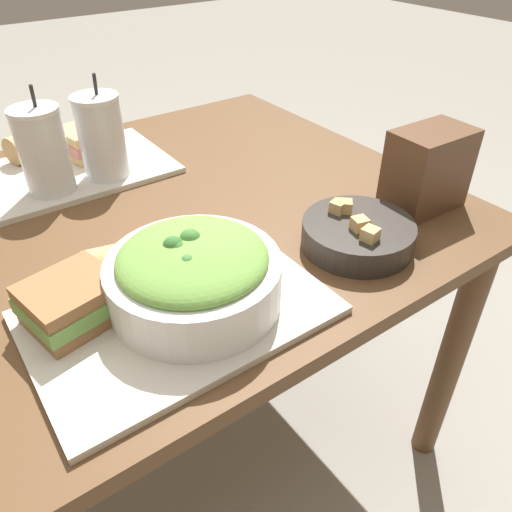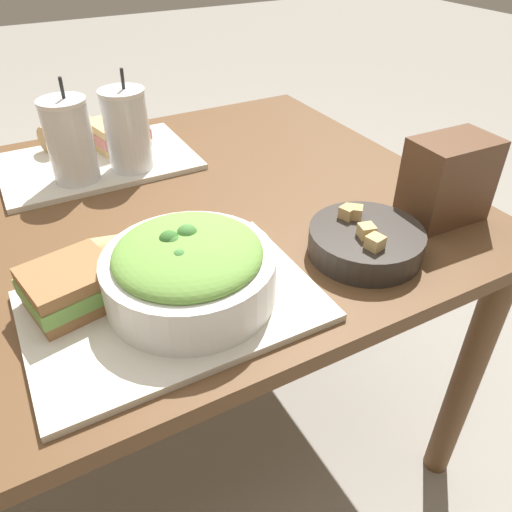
{
  "view_description": "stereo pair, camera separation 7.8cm",
  "coord_description": "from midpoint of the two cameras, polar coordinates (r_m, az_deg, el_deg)",
  "views": [
    {
      "loc": [
        -0.23,
        -0.81,
        1.21
      ],
      "look_at": [
        0.14,
        -0.29,
        0.75
      ],
      "focal_mm": 35.0,
      "sensor_mm": 36.0,
      "label": 1
    },
    {
      "loc": [
        -0.16,
        -0.85,
        1.21
      ],
      "look_at": [
        0.14,
        -0.29,
        0.75
      ],
      "focal_mm": 35.0,
      "sensor_mm": 36.0,
      "label": 2
    }
  ],
  "objects": [
    {
      "name": "tray_near",
      "position": [
        0.75,
        -6.64,
        -5.83
      ],
      "size": [
        0.42,
        0.29,
        0.01
      ],
      "color": "beige",
      "rests_on": "dining_table"
    },
    {
      "name": "drink_cup_red",
      "position": [
        1.12,
        -12.52,
        13.57
      ],
      "size": [
        0.1,
        0.1,
        0.21
      ],
      "color": "silver",
      "rests_on": "tray_far"
    },
    {
      "name": "baguette_near",
      "position": [
        0.81,
        -10.73,
        0.39
      ],
      "size": [
        0.15,
        0.09,
        0.06
      ],
      "rotation": [
        0.0,
        0.0,
        1.35
      ],
      "color": "tan",
      "rests_on": "tray_near"
    },
    {
      "name": "sandwich_near",
      "position": [
        0.76,
        -17.68,
        -3.49
      ],
      "size": [
        0.15,
        0.13,
        0.06
      ],
      "rotation": [
        0.0,
        0.0,
        0.2
      ],
      "color": "olive",
      "rests_on": "tray_near"
    },
    {
      "name": "soup_bowl",
      "position": [
        0.88,
        14.92,
        1.63
      ],
      "size": [
        0.2,
        0.2,
        0.07
      ],
      "color": "#2D2823",
      "rests_on": "dining_table"
    },
    {
      "name": "dining_table",
      "position": [
        1.03,
        -12.64,
        0.04
      ],
      "size": [
        1.34,
        0.96,
        0.71
      ],
      "color": "brown",
      "rests_on": "ground_plane"
    },
    {
      "name": "chip_bag",
      "position": [
        1.01,
        23.21,
        7.95
      ],
      "size": [
        0.15,
        0.1,
        0.16
      ],
      "rotation": [
        0.0,
        0.0,
        -0.03
      ],
      "color": "brown",
      "rests_on": "dining_table"
    },
    {
      "name": "baguette_far",
      "position": [
        1.29,
        -18.98,
        13.1
      ],
      "size": [
        0.14,
        0.1,
        0.06
      ],
      "rotation": [
        0.0,
        0.0,
        1.92
      ],
      "color": "tan",
      "rests_on": "tray_far"
    },
    {
      "name": "tray_far",
      "position": [
        1.21,
        -15.84,
        10.27
      ],
      "size": [
        0.42,
        0.29,
        0.01
      ],
      "color": "beige",
      "rests_on": "dining_table"
    },
    {
      "name": "salad_bowl",
      "position": [
        0.73,
        -4.62,
        -1.55
      ],
      "size": [
        0.25,
        0.25,
        0.11
      ],
      "color": "white",
      "rests_on": "tray_near"
    },
    {
      "name": "ground_plane",
      "position": [
        1.48,
        -9.35,
        -19.92
      ],
      "size": [
        12.0,
        12.0,
        0.0
      ],
      "primitive_type": "plane",
      "color": "gray"
    },
    {
      "name": "sandwich_far",
      "position": [
        1.26,
        -13.77,
        13.43
      ],
      "size": [
        0.14,
        0.14,
        0.06
      ],
      "rotation": [
        0.0,
        0.0,
        0.2
      ],
      "color": "tan",
      "rests_on": "tray_far"
    },
    {
      "name": "drink_cup_dark",
      "position": [
        1.1,
        -18.5,
        12.07
      ],
      "size": [
        0.1,
        0.1,
        0.21
      ],
      "color": "silver",
      "rests_on": "tray_far"
    }
  ]
}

